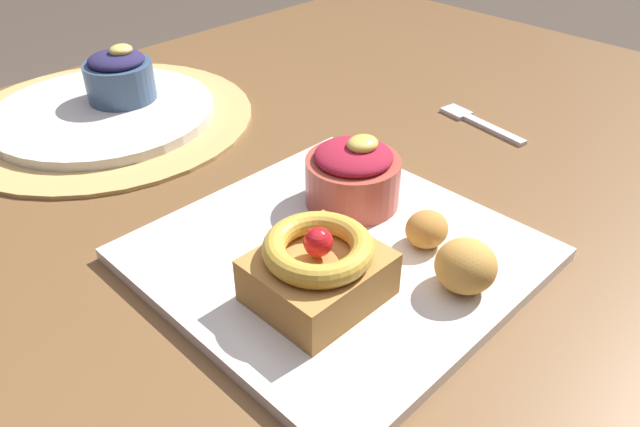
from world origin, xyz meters
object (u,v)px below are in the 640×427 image
object	(u,v)px
back_plate	(103,112)
berry_ramekin	(353,175)
fork	(477,122)
front_plate	(336,254)
cake_slice	(318,268)
fritter_front	(466,266)
fritter_middle	(427,229)
back_ramekin	(119,76)

from	to	relation	value
back_plate	berry_ramekin	bearing A→B (deg)	-79.07
berry_ramekin	fork	bearing A→B (deg)	4.88
front_plate	cake_slice	bearing A→B (deg)	-149.34
fritter_front	fritter_middle	world-z (taller)	fritter_front
front_plate	back_ramekin	distance (m)	0.41
cake_slice	berry_ramekin	size ratio (longest dim) A/B	1.08
back_plate	back_ramekin	distance (m)	0.05
front_plate	back_plate	size ratio (longest dim) A/B	1.09
cake_slice	back_ramekin	bearing A→B (deg)	79.15
fritter_front	fritter_middle	size ratio (longest dim) A/B	1.27
berry_ramekin	front_plate	bearing A→B (deg)	-147.98
cake_slice	back_plate	world-z (taller)	cake_slice
fritter_front	fritter_middle	xyz separation A→B (m)	(0.02, 0.06, -0.01)
front_plate	back_plate	world-z (taller)	back_plate
fritter_front	back_ramekin	size ratio (longest dim) A/B	0.59
front_plate	fritter_middle	xyz separation A→B (m)	(0.06, -0.05, 0.02)
back_ramekin	berry_ramekin	bearing A→B (deg)	-84.43
berry_ramekin	fork	size ratio (longest dim) A/B	0.72
fritter_middle	fork	world-z (taller)	fritter_middle
fritter_middle	back_plate	xyz separation A→B (m)	(-0.06, 0.45, -0.02)
front_plate	cake_slice	size ratio (longest dim) A/B	3.05
cake_slice	fritter_front	xyz separation A→B (m)	(0.09, -0.07, -0.01)
front_plate	back_ramekin	size ratio (longest dim) A/B	3.51
back_ramekin	fork	size ratio (longest dim) A/B	0.67
fork	fritter_front	bearing A→B (deg)	129.85
front_plate	fritter_front	world-z (taller)	fritter_front
fritter_front	front_plate	bearing A→B (deg)	108.84
fritter_middle	fork	distance (m)	0.28
berry_ramekin	back_ramekin	xyz separation A→B (m)	(-0.04, 0.37, 0.01)
berry_ramekin	fritter_middle	size ratio (longest dim) A/B	2.30
back_plate	fork	world-z (taller)	back_plate
back_plate	fritter_middle	bearing A→B (deg)	-81.84
cake_slice	back_ramekin	xyz separation A→B (m)	(0.08, 0.44, 0.01)
cake_slice	back_ramekin	world-z (taller)	back_ramekin
berry_ramekin	fritter_middle	world-z (taller)	berry_ramekin
fritter_front	back_plate	bearing A→B (deg)	94.53
fritter_front	fork	bearing A→B (deg)	30.81
front_plate	fritter_front	distance (m)	0.12
front_plate	cake_slice	xyz separation A→B (m)	(-0.05, -0.03, 0.03)
berry_ramekin	fritter_front	size ratio (longest dim) A/B	1.82
back_ramekin	fork	distance (m)	0.45
back_ramekin	fritter_middle	bearing A→B (deg)	-86.12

